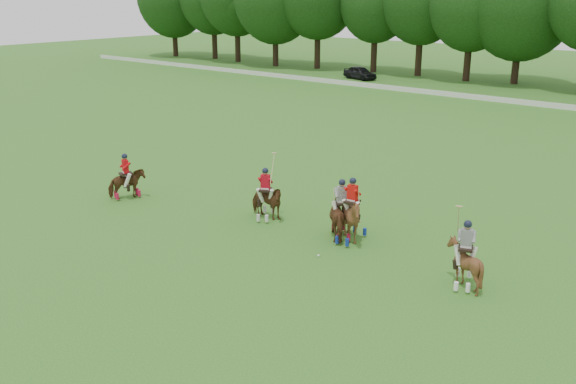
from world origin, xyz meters
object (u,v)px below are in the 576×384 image
Objects in this scene: car_left at (360,73)px; polo_stripe_b at (464,263)px; polo_red_a at (127,183)px; polo_ball at (318,256)px; polo_red_c at (352,218)px; polo_stripe_a at (341,217)px; polo_red_b at (266,201)px.

polo_stripe_b reaches higher than car_left.
polo_ball is (10.69, 0.20, -0.69)m from polo_red_a.
polo_stripe_b reaches higher than polo_red_c.
polo_stripe_b is (5.44, -0.98, -0.04)m from polo_stripe_a.
car_left is at bearing 127.24° from polo_stripe_b.
polo_stripe_a reaches higher than polo_ball.
polo_ball is (4.06, -1.77, -0.72)m from polo_red_b.
polo_red_c is at bearing -8.78° from polo_stripe_a.
polo_stripe_a is at bearing 171.22° from polo_red_c.
polo_ball is at bearing -91.58° from polo_red_c.
polo_stripe_b is (4.91, -0.90, -0.13)m from polo_red_c.
car_left is 1.72× the size of polo_stripe_a.
polo_red_a is at bearing -145.51° from car_left.
polo_stripe_b is at bearing -10.35° from polo_red_c.
polo_red_b reaches higher than polo_stripe_a.
polo_stripe_a reaches higher than car_left.
polo_stripe_b reaches higher than polo_stripe_a.
polo_stripe_b reaches higher than polo_red_b.
polo_ball is at bearing 1.07° from polo_red_a.
polo_red_a is at bearing -163.49° from polo_red_b.
polo_red_a is at bearing -168.58° from polo_red_c.
polo_stripe_b is (9.02, -0.69, 0.03)m from polo_red_b.
polo_red_a is 0.77× the size of polo_red_b.
polo_stripe_b is at bearing 12.19° from polo_ball.
polo_red_b is 4.12m from polo_red_c.
polo_red_c is (4.11, 0.20, 0.15)m from polo_red_b.
polo_red_c is 27.70× the size of polo_ball.
polo_red_a is 10.71m from polo_ball.
polo_red_a reaches higher than polo_ball.
polo_red_b is 0.98× the size of polo_stripe_b.
polo_ball is at bearing -133.04° from car_left.
polo_red_b is (6.63, 1.97, 0.03)m from polo_red_a.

